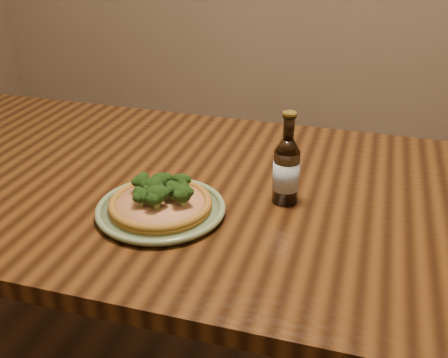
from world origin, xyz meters
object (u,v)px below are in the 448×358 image
(plate, at_px, (161,209))
(pizza, at_px, (161,201))
(beer_bottle, at_px, (286,170))
(table, at_px, (138,207))

(plate, bearing_deg, pizza, 97.07)
(pizza, relative_size, beer_bottle, 1.05)
(pizza, height_order, beer_bottle, beer_bottle)
(table, distance_m, beer_bottle, 0.42)
(plate, height_order, pizza, pizza)
(table, relative_size, plate, 5.69)
(table, xyz_separation_m, pizza, (0.13, -0.15, 0.12))
(beer_bottle, bearing_deg, pizza, -133.96)
(beer_bottle, bearing_deg, table, -164.89)
(table, height_order, pizza, pizza)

